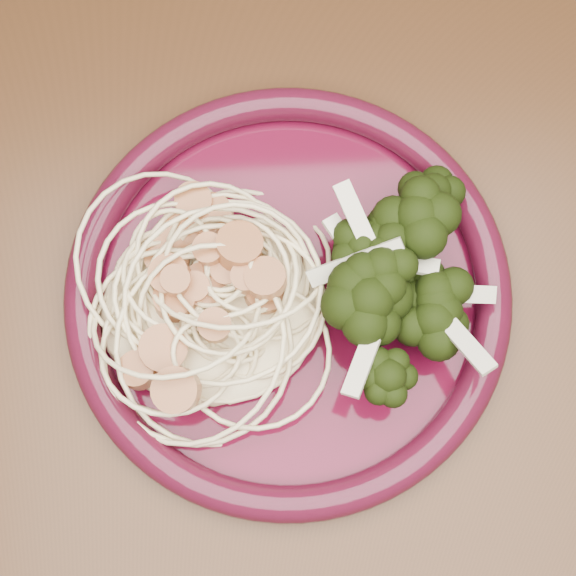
# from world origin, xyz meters

# --- Properties ---
(dining_table) EXTENTS (1.20, 0.80, 0.75)m
(dining_table) POSITION_xyz_m (0.00, 0.00, 0.65)
(dining_table) COLOR #472814
(dining_table) RESTS_ON ground
(dinner_plate) EXTENTS (0.32, 0.32, 0.02)m
(dinner_plate) POSITION_xyz_m (0.02, -0.06, 0.76)
(dinner_plate) COLOR #47081B
(dinner_plate) RESTS_ON dining_table
(spaghetti_pile) EXTENTS (0.16, 0.14, 0.03)m
(spaghetti_pile) POSITION_xyz_m (-0.03, -0.07, 0.77)
(spaghetti_pile) COLOR beige
(spaghetti_pile) RESTS_ON dinner_plate
(scallop_cluster) EXTENTS (0.16, 0.16, 0.04)m
(scallop_cluster) POSITION_xyz_m (-0.03, -0.07, 0.81)
(scallop_cluster) COLOR #B67343
(scallop_cluster) RESTS_ON spaghetti_pile
(broccoli_pile) EXTENTS (0.12, 0.17, 0.05)m
(broccoli_pile) POSITION_xyz_m (0.08, -0.05, 0.78)
(broccoli_pile) COLOR black
(broccoli_pile) RESTS_ON dinner_plate
(onion_garnish) EXTENTS (0.08, 0.11, 0.05)m
(onion_garnish) POSITION_xyz_m (0.08, -0.05, 0.81)
(onion_garnish) COLOR beige
(onion_garnish) RESTS_ON broccoli_pile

